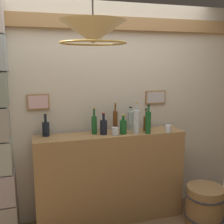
{
  "coord_description": "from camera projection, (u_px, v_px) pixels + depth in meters",
  "views": [
    {
      "loc": [
        -0.8,
        -1.93,
        1.81
      ],
      "look_at": [
        0.0,
        0.81,
        1.28
      ],
      "focal_mm": 43.78,
      "sensor_mm": 36.0,
      "label": 1
    }
  ],
  "objects": [
    {
      "name": "pendant_lamp",
      "position": [
        93.0,
        33.0,
        2.05
      ],
      "size": [
        0.51,
        0.51,
        0.48
      ],
      "color": "beige"
    },
    {
      "name": "liquor_bottle_port",
      "position": [
        146.0,
        123.0,
        3.1
      ],
      "size": [
        0.05,
        0.05,
        0.26
      ],
      "color": "brown",
      "rests_on": "bar_shelf_unit"
    },
    {
      "name": "liquor_bottle_whiskey",
      "position": [
        123.0,
        126.0,
        2.97
      ],
      "size": [
        0.07,
        0.07,
        0.22
      ],
      "color": "#185725",
      "rests_on": "bar_shelf_unit"
    },
    {
      "name": "liquor_bottle_tequila",
      "position": [
        148.0,
        122.0,
        2.98
      ],
      "size": [
        0.06,
        0.06,
        0.32
      ],
      "color": "#175624",
      "rests_on": "bar_shelf_unit"
    },
    {
      "name": "liquor_bottle_vermouth",
      "position": [
        136.0,
        121.0,
        2.99
      ],
      "size": [
        0.07,
        0.07,
        0.35
      ],
      "color": "silver",
      "rests_on": "bar_shelf_unit"
    },
    {
      "name": "glass_tumbler_rocks",
      "position": [
        115.0,
        131.0,
        2.93
      ],
      "size": [
        0.08,
        0.08,
        0.08
      ],
      "color": "silver",
      "rests_on": "bar_shelf_unit"
    },
    {
      "name": "liquor_bottle_brandy",
      "position": [
        104.0,
        127.0,
        2.95
      ],
      "size": [
        0.08,
        0.08,
        0.24
      ],
      "color": "black",
      "rests_on": "bar_shelf_unit"
    },
    {
      "name": "glass_tumbler_highball",
      "position": [
        168.0,
        129.0,
        3.06
      ],
      "size": [
        0.07,
        0.07,
        0.08
      ],
      "color": "silver",
      "rests_on": "bar_shelf_unit"
    },
    {
      "name": "liquor_bottle_amaro",
      "position": [
        94.0,
        124.0,
        2.97
      ],
      "size": [
        0.06,
        0.06,
        0.29
      ],
      "color": "#1A5927",
      "rests_on": "bar_shelf_unit"
    },
    {
      "name": "liquor_bottle_sherry",
      "position": [
        115.0,
        120.0,
        3.08
      ],
      "size": [
        0.05,
        0.05,
        0.33
      ],
      "color": "brown",
      "rests_on": "bar_shelf_unit"
    },
    {
      "name": "bar_shelf_unit",
      "position": [
        111.0,
        177.0,
        3.1
      ],
      "size": [
        1.67,
        0.32,
        1.03
      ],
      "primitive_type": "cube",
      "color": "#9E7547",
      "rests_on": "ground"
    },
    {
      "name": "liquor_bottle_rye",
      "position": [
        46.0,
        128.0,
        2.88
      ],
      "size": [
        0.08,
        0.08,
        0.24
      ],
      "color": "black",
      "rests_on": "bar_shelf_unit"
    },
    {
      "name": "liquor_bottle_bourbon",
      "position": [
        130.0,
        120.0,
        3.16
      ],
      "size": [
        0.06,
        0.06,
        0.27
      ],
      "color": "#A8C0BF",
      "rests_on": "bar_shelf_unit"
    },
    {
      "name": "panelled_rear_partition",
      "position": [
        105.0,
        107.0,
        3.18
      ],
      "size": [
        3.41,
        0.15,
        2.45
      ],
      "color": "beige",
      "rests_on": "ground"
    },
    {
      "name": "wooden_barrel",
      "position": [
        204.0,
        205.0,
        3.06
      ],
      "size": [
        0.43,
        0.43,
        0.44
      ],
      "color": "#9E7547",
      "rests_on": "ground"
    }
  ]
}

